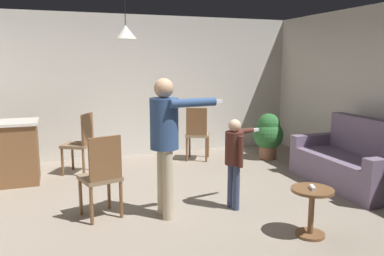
# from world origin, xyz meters

# --- Properties ---
(ground) EXTENTS (7.68, 7.68, 0.00)m
(ground) POSITION_xyz_m (0.00, 0.00, 0.00)
(ground) COLOR gray
(wall_back) EXTENTS (6.40, 0.10, 2.70)m
(wall_back) POSITION_xyz_m (0.00, 3.20, 1.35)
(wall_back) COLOR beige
(wall_back) RESTS_ON ground
(couch_floral) EXTENTS (0.88, 1.82, 1.00)m
(couch_floral) POSITION_xyz_m (2.54, 0.20, 0.33)
(couch_floral) COLOR slate
(couch_floral) RESTS_ON ground
(side_table_by_couch) EXTENTS (0.44, 0.44, 0.52)m
(side_table_by_couch) POSITION_xyz_m (0.92, -1.04, 0.33)
(side_table_by_couch) COLOR brown
(side_table_by_couch) RESTS_ON ground
(person_adult) EXTENTS (0.83, 0.47, 1.64)m
(person_adult) POSITION_xyz_m (-0.38, -0.02, 1.02)
(person_adult) COLOR tan
(person_adult) RESTS_ON ground
(person_child) EXTENTS (0.56, 0.40, 1.13)m
(person_child) POSITION_xyz_m (0.49, -0.06, 0.70)
(person_child) COLOR #384260
(person_child) RESTS_ON ground
(dining_chair_by_counter) EXTENTS (0.57, 0.57, 1.00)m
(dining_chair_by_counter) POSITION_xyz_m (-1.20, 2.17, 0.55)
(dining_chair_by_counter) COLOR brown
(dining_chair_by_counter) RESTS_ON ground
(dining_chair_near_wall) EXTENTS (0.52, 0.52, 1.00)m
(dining_chair_near_wall) POSITION_xyz_m (-1.09, 0.17, 0.55)
(dining_chair_near_wall) COLOR brown
(dining_chair_near_wall) RESTS_ON ground
(dining_chair_centre_back) EXTENTS (0.57, 0.57, 1.00)m
(dining_chair_centre_back) POSITION_xyz_m (0.89, 2.35, 0.55)
(dining_chair_centre_back) COLOR brown
(dining_chair_centre_back) RESTS_ON ground
(potted_plant_corner) EXTENTS (0.56, 0.56, 0.87)m
(potted_plant_corner) POSITION_xyz_m (2.20, 2.03, 0.48)
(potted_plant_corner) COLOR brown
(potted_plant_corner) RESTS_ON ground
(spare_remote_on_table) EXTENTS (0.08, 0.13, 0.04)m
(spare_remote_on_table) POSITION_xyz_m (0.91, -1.05, 0.54)
(spare_remote_on_table) COLOR white
(spare_remote_on_table) RESTS_ON side_table_by_couch
(ceiling_light_pendant) EXTENTS (0.32, 0.32, 0.55)m
(ceiling_light_pendant) POSITION_xyz_m (-0.53, 1.53, 2.25)
(ceiling_light_pendant) COLOR silver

